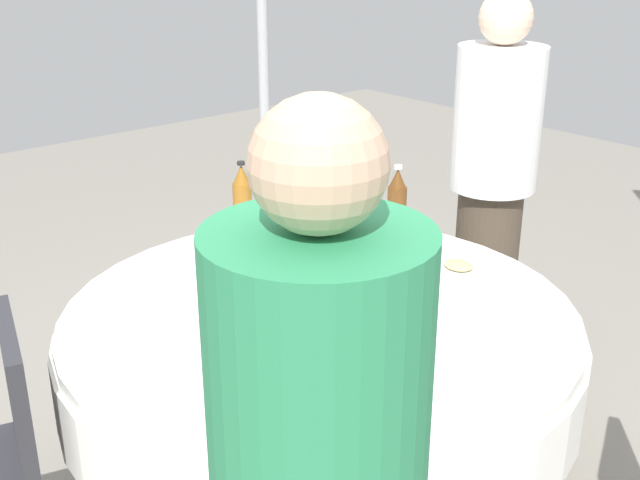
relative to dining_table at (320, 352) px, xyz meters
The scene contains 16 objects.
dining_table is the anchor object (origin of this frame).
bottle_brown_front 0.30m from the dining_table, 83.55° to the left, with size 0.06×0.06×0.24m.
bottle_dark_green_north 0.35m from the dining_table, 40.52° to the right, with size 0.06×0.06×0.33m.
bottle_green_inner 0.41m from the dining_table, 153.94° to the left, with size 0.06×0.06×0.27m.
bottle_brown_south 0.59m from the dining_table, 71.30° to the right, with size 0.07×0.07×0.31m.
bottle_brown_left 0.71m from the dining_table, 147.09° to the left, with size 0.07×0.07×0.32m.
bottle_amber_right 0.73m from the dining_table, 16.22° to the right, with size 0.07×0.07×0.27m.
wine_glass_south 0.46m from the dining_table, 21.16° to the right, with size 0.07×0.07×0.15m.
wine_glass_left 0.48m from the dining_table, 93.10° to the left, with size 0.06×0.06×0.16m.
wine_glass_right 0.28m from the dining_table, 24.81° to the left, with size 0.07×0.07×0.15m.
plate_outer 0.28m from the dining_table, 161.74° to the right, with size 0.21×0.21×0.04m.
plate_rear 0.55m from the dining_table, 100.36° to the right, with size 0.22×0.22×0.04m.
spoon_north 0.60m from the dining_table, 67.39° to the left, with size 0.18×0.02×0.01m, color silver.
folded_napkin 0.65m from the dining_table, 119.80° to the left, with size 0.14×0.14×0.02m, color white.
person_north 1.17m from the dining_table, 77.57° to the right, with size 0.34×0.34×1.58m.
tent_pole_secondary 3.04m from the dining_table, 33.88° to the right, with size 0.07×0.07×2.51m, color #B2B5B7.
Camera 1 is at (-1.61, 1.39, 1.82)m, focal length 45.01 mm.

